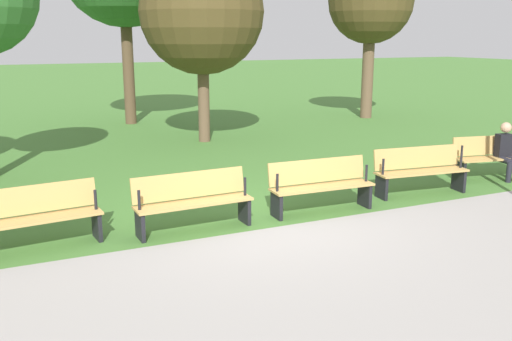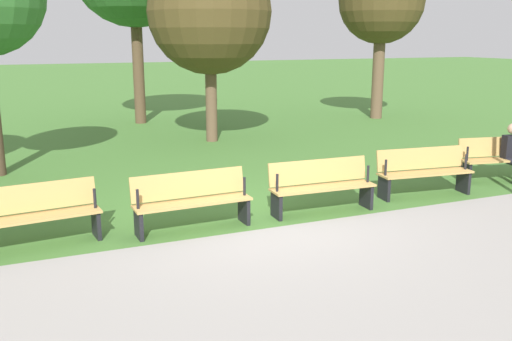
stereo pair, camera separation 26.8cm
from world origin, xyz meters
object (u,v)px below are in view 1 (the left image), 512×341
at_px(bench_2, 321,184).
at_px(bench_1, 420,170).
at_px(bench_4, 33,216).
at_px(tree_2, 371,2).
at_px(tree_0, 202,12).
at_px(bench_3, 193,200).
at_px(person_seated, 506,150).
at_px(bench_0, 494,156).

bearing_deg(bench_2, bench_1, -173.87).
relative_size(bench_4, tree_2, 0.33).
distance_m(bench_1, tree_0, 7.89).
bearing_deg(bench_2, bench_3, 2.05).
height_order(person_seated, tree_2, tree_2).
xyz_separation_m(bench_3, person_seated, (-6.99, -0.32, 0.16)).
height_order(bench_1, bench_4, same).
distance_m(bench_0, tree_2, 9.99).
bearing_deg(tree_2, bench_0, 71.24).
xyz_separation_m(bench_0, bench_4, (9.15, 0.33, 0.00)).
bearing_deg(bench_1, bench_3, 8.19).
distance_m(bench_2, bench_3, 2.30).
bearing_deg(tree_0, person_seated, 121.98).
bearing_deg(tree_0, bench_1, 104.92).
bearing_deg(bench_2, bench_0, -171.83).
xyz_separation_m(bench_0, tree_0, (4.14, -6.67, 3.12)).
relative_size(bench_2, tree_2, 0.32).
relative_size(bench_0, tree_0, 0.35).
distance_m(bench_4, person_seated, 9.29).
distance_m(bench_1, bench_4, 6.88).
distance_m(bench_2, tree_2, 12.52).
xyz_separation_m(bench_3, tree_0, (-2.72, -7.16, 3.12)).
relative_size(bench_3, tree_0, 0.35).
bearing_deg(bench_3, bench_0, -177.97).
height_order(bench_0, bench_1, same).
bearing_deg(bench_0, bench_1, 18.41).
relative_size(bench_1, bench_3, 1.01).
relative_size(bench_3, person_seated, 1.54).
relative_size(bench_2, person_seated, 1.54).
bearing_deg(bench_3, bench_2, 177.95).
xyz_separation_m(bench_2, person_seated, (-4.70, -0.32, 0.16)).
distance_m(bench_2, person_seated, 4.71).
distance_m(person_seated, tree_0, 8.59).
bearing_deg(bench_4, tree_2, -149.22).
distance_m(bench_1, person_seated, 2.42).
relative_size(bench_3, bench_4, 0.99).
bearing_deg(tree_0, tree_2, -163.39).
bearing_deg(bench_3, bench_1, 179.99).
relative_size(bench_2, bench_4, 0.99).
bearing_deg(person_seated, tree_2, -97.40).
height_order(bench_4, tree_0, tree_0).
bearing_deg(tree_0, bench_2, 86.60).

